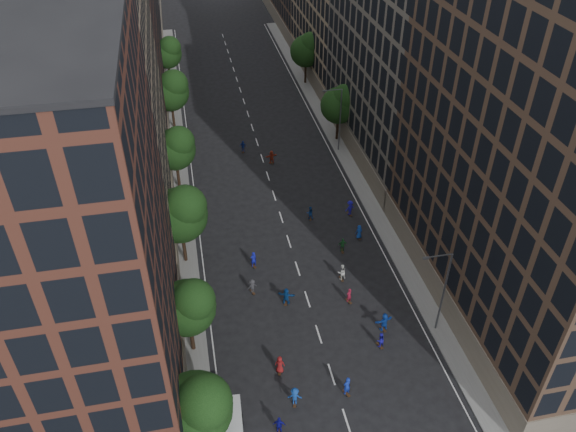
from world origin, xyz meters
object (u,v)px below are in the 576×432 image
object	(u,v)px
streetlamp_far	(339,116)
skater_2	(380,340)
streetlamp_near	(442,288)
skater_1	(347,386)

from	to	relation	value
streetlamp_far	skater_2	size ratio (longest dim) A/B	5.87
streetlamp_near	streetlamp_far	world-z (taller)	same
streetlamp_near	skater_2	xyz separation A→B (m)	(-5.43, -0.91, -4.40)
skater_1	streetlamp_far	bearing A→B (deg)	-128.55
streetlamp_near	skater_1	distance (m)	11.71
skater_2	skater_1	bearing A→B (deg)	24.46
skater_2	streetlamp_near	bearing A→B (deg)	169.61
streetlamp_far	skater_2	world-z (taller)	streetlamp_far
streetlamp_near	skater_1	xyz separation A→B (m)	(-9.69, -5.06, -4.21)
skater_1	skater_2	world-z (taller)	skater_1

